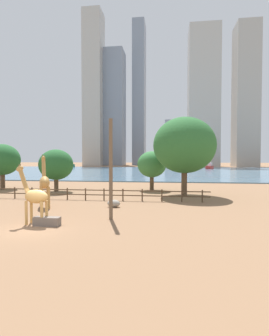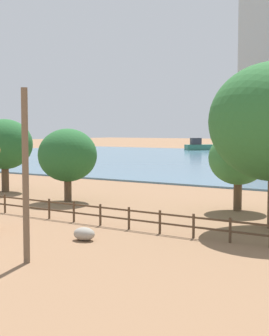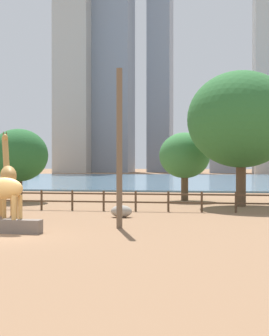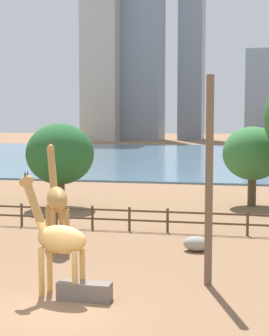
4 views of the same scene
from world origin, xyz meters
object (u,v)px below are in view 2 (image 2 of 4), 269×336
(boulder_near_fence, at_px, (84,234))
(tree_left_large, at_px, (238,159))
(tree_left_small, at_px, (68,155))
(utility_pole, at_px, (26,176))
(tree_right_tall, at_px, (5,144))
(boat_ferry, at_px, (198,146))

(boulder_near_fence, height_order, tree_left_large, tree_left_large)
(tree_left_large, xyz_separation_m, tree_left_small, (-13.03, -3.37, 0.00))
(utility_pole, relative_size, tree_right_tall, 1.12)
(utility_pole, relative_size, tree_left_small, 1.29)
(tree_left_large, bearing_deg, utility_pole, -95.69)
(tree_left_large, bearing_deg, boat_ferry, 118.79)
(utility_pole, distance_m, tree_left_large, 18.70)
(utility_pole, height_order, boulder_near_fence, utility_pole)
(boulder_near_fence, height_order, boat_ferry, boat_ferry)
(utility_pole, height_order, tree_left_small, utility_pole)
(boulder_near_fence, relative_size, boat_ferry, 0.17)
(boat_ferry, bearing_deg, tree_right_tall, -121.99)
(utility_pole, relative_size, boat_ferry, 1.03)
(tree_left_large, relative_size, tree_left_small, 0.96)
(boulder_near_fence, distance_m, tree_right_tall, 23.28)
(boulder_near_fence, relative_size, tree_left_small, 0.21)
(utility_pole, bearing_deg, tree_left_large, 84.31)
(tree_left_small, bearing_deg, boulder_near_fence, -45.05)
(tree_left_small, bearing_deg, utility_pole, -53.72)
(tree_left_large, distance_m, tree_left_small, 13.46)
(tree_right_tall, xyz_separation_m, tree_left_small, (9.18, -1.66, -0.68))
(tree_right_tall, bearing_deg, utility_pole, -39.67)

